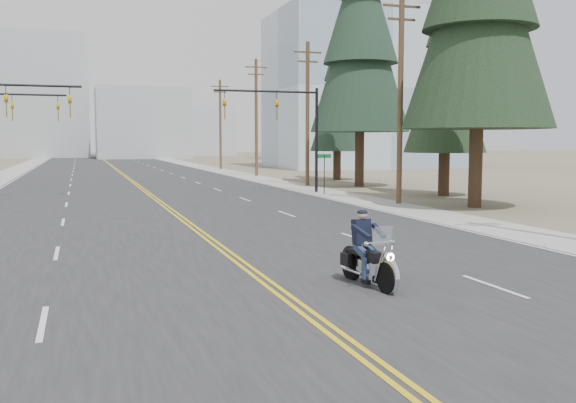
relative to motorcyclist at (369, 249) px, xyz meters
The scene contains 20 objects.
ground_plane 5.55m from the motorcyclist, 113.85° to the right, with size 400.00×400.00×0.00m, color #776D56.
road 65.04m from the motorcyclist, 91.95° to the left, with size 20.00×200.00×0.01m, color #303033.
sidewalk_left 66.43m from the motorcyclist, 101.92° to the left, with size 3.00×200.00×0.01m, color #A5A5A0.
sidewalk_right 65.66m from the motorcyclist, 81.87° to the left, with size 3.00×200.00×0.01m, color #A5A5A0.
traffic_mast_right 28.12m from the motorcyclist, 75.94° to the left, with size 7.10×0.26×7.00m.
traffic_mast_far 37.05m from the motorcyclist, 108.23° to the left, with size 6.10×0.26×7.00m.
street_sign 26.44m from the motorcyclist, 71.04° to the left, with size 0.90×0.06×2.62m.
utility_pole_b 21.34m from the motorcyclist, 60.24° to the left, with size 2.20×0.30×11.50m.
utility_pole_c 34.89m from the motorcyclist, 72.68° to the left, with size 2.20×0.30×11.00m.
utility_pole_d 49.34m from the motorcyclist, 77.90° to the left, with size 2.20×0.30×11.50m.
utility_pole_e 65.98m from the motorcyclist, 81.01° to the left, with size 2.20×0.30×11.00m.
glass_building 72.07m from the motorcyclist, 65.38° to the left, with size 24.00×16.00×20.00m, color #9EB5CC.
haze_bldg_b 120.29m from the motorcyclist, 87.24° to the left, with size 18.00×14.00×14.00m, color #ADB2B7.
haze_bldg_c 111.88m from the motorcyclist, 70.21° to the left, with size 16.00×12.00×18.00m, color #B7BCC6.
haze_bldg_d 136.28m from the motorcyclist, 96.01° to the left, with size 20.00×15.00×26.00m, color #ADB2B7.
haze_bldg_e 146.86m from the motorcyclist, 81.07° to the left, with size 14.00×14.00×12.00m, color #B7BCC6.
motorcyclist is the anchor object (origin of this frame).
conifer_mid 27.68m from the motorcyclist, 54.67° to the left, with size 5.14×5.14×13.72m.
conifer_tall 35.81m from the motorcyclist, 66.03° to the left, with size 7.49×7.49×20.82m.
conifer_far 43.03m from the motorcyclist, 68.65° to the left, with size 4.83×4.83×12.94m.
Camera 1 is at (-4.25, -8.68, 3.45)m, focal length 40.00 mm.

